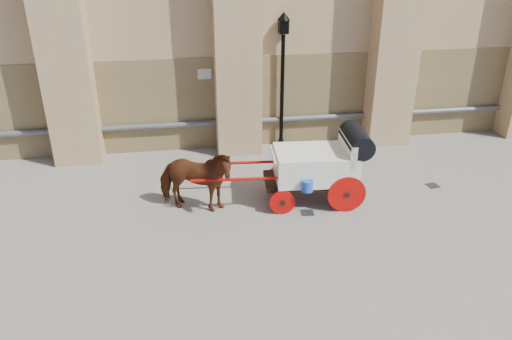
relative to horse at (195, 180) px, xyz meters
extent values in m
plane|color=slate|center=(2.57, 0.10, -0.85)|extent=(90.00, 90.00, 0.00)
cube|color=olive|center=(4.57, 4.25, 0.65)|extent=(44.00, 0.35, 3.00)
cylinder|color=#59595B|center=(4.57, 3.98, 0.05)|extent=(42.00, 0.18, 0.18)
cube|color=beige|center=(0.57, 4.07, 1.65)|extent=(0.42, 0.04, 0.32)
imported|color=maroon|center=(0.00, 0.00, 0.00)|extent=(2.21, 1.52, 1.71)
cube|color=black|center=(3.02, 0.09, -0.25)|extent=(2.48, 1.28, 0.13)
cube|color=white|center=(3.13, 0.08, 0.18)|extent=(2.17, 1.52, 0.76)
cube|color=white|center=(3.94, 0.01, 0.62)|extent=(0.27, 1.37, 0.60)
cube|color=white|center=(2.20, 0.15, 0.46)|extent=(0.47, 1.23, 0.11)
cylinder|color=black|center=(4.16, 0.00, 0.84)|extent=(0.72, 1.41, 0.61)
cylinder|color=#BD0805|center=(3.78, -0.65, -0.36)|extent=(0.98, 0.14, 0.98)
cylinder|color=#BD0805|center=(3.89, 0.70, -0.36)|extent=(0.98, 0.14, 0.98)
cylinder|color=#BD0805|center=(2.15, -0.52, -0.53)|extent=(0.66, 0.12, 0.65)
cylinder|color=#BD0805|center=(2.25, 0.82, -0.53)|extent=(0.66, 0.12, 0.65)
cylinder|color=#BD0805|center=(1.18, -0.26, 0.08)|extent=(2.62, 0.28, 0.08)
cylinder|color=#BD0805|center=(1.26, 0.72, 0.08)|extent=(2.62, 0.28, 0.08)
cylinder|color=blue|center=(2.74, -0.66, -0.03)|extent=(0.28, 0.28, 0.28)
cylinder|color=black|center=(3.02, 3.90, 0.98)|extent=(0.12, 0.12, 3.66)
cone|color=black|center=(3.02, 3.90, -0.67)|extent=(0.37, 0.37, 0.37)
cube|color=black|center=(3.02, 3.90, 3.06)|extent=(0.28, 0.28, 0.43)
cone|color=black|center=(3.02, 3.90, 3.36)|extent=(0.41, 0.41, 0.24)
cube|color=black|center=(2.79, -0.59, -0.85)|extent=(0.36, 0.36, 0.01)
cube|color=black|center=(6.68, 0.32, -0.85)|extent=(0.36, 0.36, 0.01)
camera|label=1|loc=(-0.22, -11.28, 5.64)|focal=35.00mm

